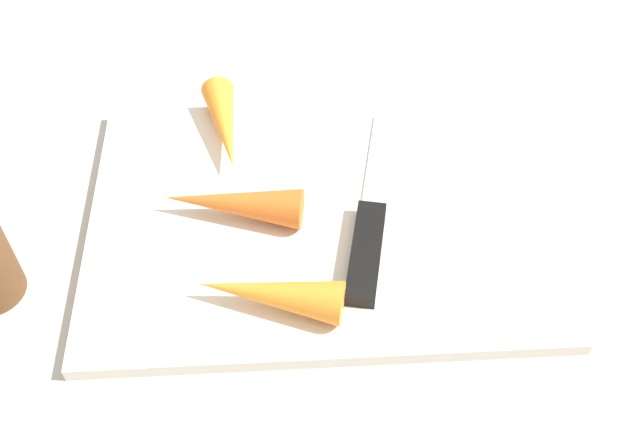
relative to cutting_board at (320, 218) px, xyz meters
The scene contains 6 objects.
ground_plane 0.01m from the cutting_board, ahead, with size 1.40×1.40×0.00m, color #ADA8A0.
cutting_board is the anchor object (origin of this frame).
knife 0.05m from the cutting_board, 136.20° to the left, with size 0.06×0.20×0.01m.
carrot_shortest 0.12m from the cutting_board, 49.66° to the right, with size 0.03×0.03×0.10m, color orange.
carrot_medium 0.10m from the cutting_board, 64.90° to the left, with size 0.03×0.03×0.10m, color orange.
carrot_longest 0.07m from the cutting_board, ahead, with size 0.03×0.03×0.11m, color orange.
Camera 1 is at (0.02, 0.39, 0.47)m, focal length 42.80 mm.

